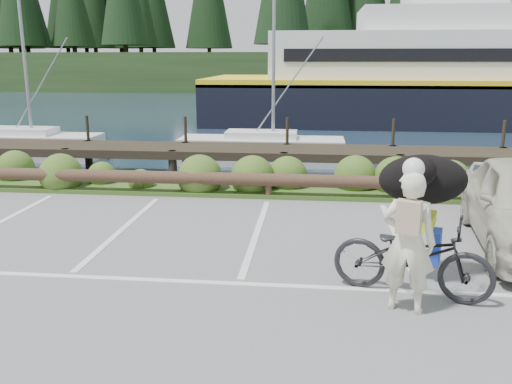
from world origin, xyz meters
TOP-DOWN VIEW (x-y plane):
  - ground at (0.00, 0.00)m, footprint 72.00×72.00m
  - harbor_backdrop at (0.39, 78.52)m, footprint 170.00×160.00m
  - vegetation_strip at (0.00, 5.30)m, footprint 34.00×1.60m
  - log_rail at (0.00, 4.60)m, footprint 32.00×0.30m
  - bicycle at (2.41, -0.51)m, footprint 2.29×1.36m
  - cyclist at (2.26, -0.99)m, footprint 0.78×0.63m
  - dog at (2.61, 0.15)m, footprint 0.96×1.39m

SIDE VIEW (x-z plane):
  - harbor_backdrop at x=0.39m, z-range -15.00..15.00m
  - ground at x=0.00m, z-range 0.00..0.00m
  - log_rail at x=0.00m, z-range -0.30..0.30m
  - vegetation_strip at x=0.00m, z-range 0.00..0.10m
  - bicycle at x=2.41m, z-range 0.00..1.14m
  - cyclist at x=2.26m, z-range 0.00..1.87m
  - dog at x=2.61m, z-range 1.14..1.87m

